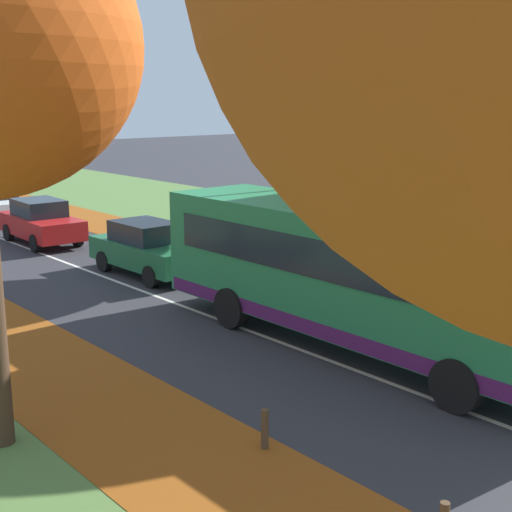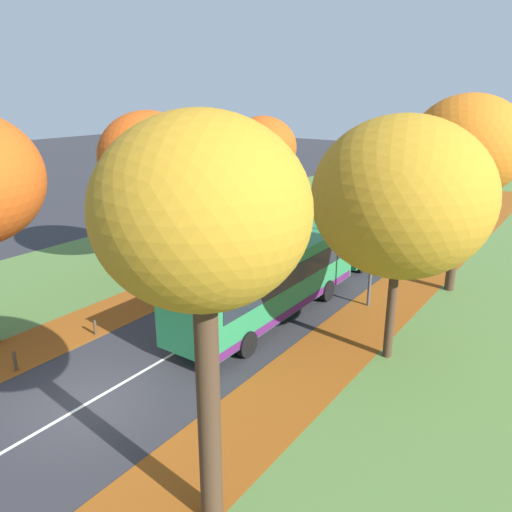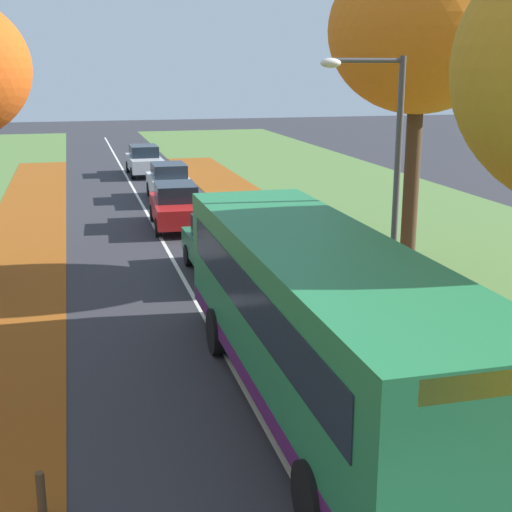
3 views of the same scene
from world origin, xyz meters
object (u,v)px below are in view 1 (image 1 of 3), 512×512
at_px(tree_right_mid, 298,52).
at_px(car_red_following, 41,222).
at_px(streetlamp_right, 329,157).
at_px(bollard_fourth, 265,429).
at_px(bus, 361,271).
at_px(car_green_lead, 148,248).

bearing_deg(tree_right_mid, car_red_following, 126.02).
bearing_deg(streetlamp_right, tree_right_mid, 55.91).
bearing_deg(bollard_fourth, bus, 24.20).
xyz_separation_m(streetlamp_right, car_green_lead, (-2.50, 5.07, -2.92)).
relative_size(bollard_fourth, bus, 0.06).
bearing_deg(streetlamp_right, car_green_lead, 116.24).
distance_m(streetlamp_right, bus, 4.77).
bearing_deg(car_red_following, car_green_lead, -86.75).
xyz_separation_m(bollard_fourth, streetlamp_right, (7.17, 5.47, 3.41)).
height_order(tree_right_mid, streetlamp_right, tree_right_mid).
relative_size(tree_right_mid, bus, 0.86).
relative_size(bus, car_green_lead, 2.46).
xyz_separation_m(streetlamp_right, car_red_following, (-2.87, 11.67, -2.92)).
relative_size(tree_right_mid, car_green_lead, 2.12).
bearing_deg(tree_right_mid, streetlamp_right, -124.09).
bearing_deg(bus, car_green_lead, 89.17).
bearing_deg(streetlamp_right, bollard_fourth, -142.66).
distance_m(car_green_lead, car_red_following, 6.61).
bearing_deg(car_green_lead, bollard_fourth, -113.90).
height_order(car_green_lead, car_red_following, same).
bearing_deg(car_red_following, bollard_fourth, -104.08).
xyz_separation_m(streetlamp_right, bus, (-2.62, -3.43, -2.03)).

